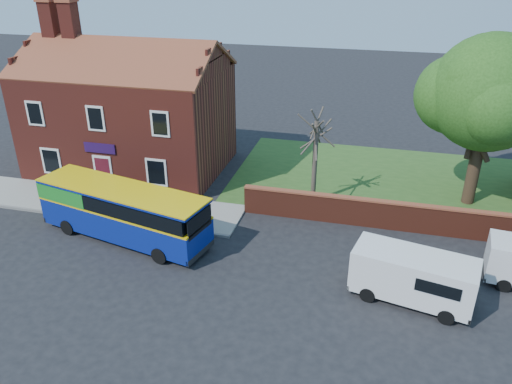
# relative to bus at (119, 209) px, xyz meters

# --- Properties ---
(ground) EXTENTS (120.00, 120.00, 0.00)m
(ground) POSITION_rel_bus_xyz_m (3.42, -2.78, -1.60)
(ground) COLOR black
(ground) RESTS_ON ground
(pavement) EXTENTS (18.00, 3.50, 0.12)m
(pavement) POSITION_rel_bus_xyz_m (-3.58, 2.97, -1.54)
(pavement) COLOR gray
(pavement) RESTS_ON ground
(kerb) EXTENTS (18.00, 0.15, 0.14)m
(kerb) POSITION_rel_bus_xyz_m (-3.58, 1.22, -1.53)
(kerb) COLOR slate
(kerb) RESTS_ON ground
(grass_strip) EXTENTS (26.00, 12.00, 0.04)m
(grass_strip) POSITION_rel_bus_xyz_m (16.42, 10.22, -1.58)
(grass_strip) COLOR #426B28
(grass_strip) RESTS_ON ground
(shop_building) EXTENTS (12.30, 8.13, 10.50)m
(shop_building) POSITION_rel_bus_xyz_m (-3.60, 8.72, 1.82)
(shop_building) COLOR maroon
(shop_building) RESTS_ON ground
(boundary_wall) EXTENTS (22.00, 0.38, 1.60)m
(boundary_wall) POSITION_rel_bus_xyz_m (16.42, 4.22, -0.78)
(boundary_wall) COLOR maroon
(boundary_wall) RESTS_ON ground
(bus) EXTENTS (9.47, 4.30, 2.80)m
(bus) POSITION_rel_bus_xyz_m (0.00, 0.00, 0.00)
(bus) COLOR navy
(bus) RESTS_ON ground
(van_near) EXTENTS (5.23, 2.97, 2.16)m
(van_near) POSITION_rel_bus_xyz_m (14.27, -1.68, -0.38)
(van_near) COLOR white
(van_near) RESTS_ON ground
(large_tree) EXTENTS (7.91, 6.25, 9.64)m
(large_tree) POSITION_rel_bus_xyz_m (17.82, 8.65, 4.72)
(large_tree) COLOR black
(large_tree) RESTS_ON ground
(bare_tree) EXTENTS (2.02, 2.41, 5.39)m
(bare_tree) POSITION_rel_bus_xyz_m (8.96, 6.27, 1.17)
(bare_tree) COLOR #4C4238
(bare_tree) RESTS_ON ground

